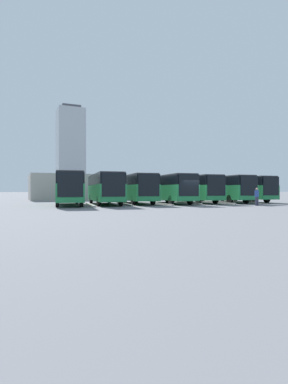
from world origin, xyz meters
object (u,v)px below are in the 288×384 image
Objects in this scene: bus_4 at (135,188)px; bus_0 at (243,188)px; bus_3 at (169,188)px; bus_2 at (194,188)px; bus_5 at (105,188)px; bus_6 at (68,188)px; pedestrian at (257,196)px; bus_1 at (223,188)px.

bus_0 is at bearing -174.77° from bus_4.
bus_4 is at bearing -9.47° from bus_3.
bus_2 is 1.00× the size of bus_5.
bus_4 is 7.64m from bus_6.
bus_4 and bus_6 have the same top height.
bus_6 is at bearing 145.35° from pedestrian.
bus_5 is (3.80, 0.80, 0.00)m from bus_4.
pedestrian is at bearing 108.88° from bus_2.
bus_3 is 1.00× the size of bus_5.
bus_1 is 19.00m from bus_6.
bus_5 is at bearing 7.97° from bus_0.
bus_1 is 1.00× the size of bus_2.
bus_3 is 11.40m from bus_6.
bus_6 is (3.80, 0.01, 0.00)m from bus_5.
bus_5 is at bearing 18.78° from bus_4.
bus_2 is at bearing 6.59° from bus_0.
bus_3 is at bearing 10.28° from bus_0.
bus_2 is (7.60, -0.05, 0.00)m from bus_0.
bus_0 and bus_6 have the same top height.
bus_2 is 8.80m from pedestrian.
bus_3 and bus_6 have the same top height.
pedestrian is (-5.61, 7.85, -0.85)m from bus_3.
bus_1 and bus_3 have the same top height.
bus_5 is 3.80m from bus_6.
bus_0 is 3.85m from bus_1.
pedestrian is (-1.81, 8.57, -0.85)m from bus_2.
bus_3 is 3.96m from bus_4.
bus_5 is (15.20, -0.28, 0.00)m from bus_1.
bus_2 is 1.00× the size of bus_3.
bus_5 is 6.30× the size of pedestrian.
bus_0 is 1.00× the size of bus_1.
bus_2 and bus_3 have the same top height.
bus_1 is 1.00× the size of bus_5.
bus_0 is 19.00m from bus_5.
bus_6 is at bearing 8.43° from bus_2.
bus_0 and bus_4 have the same top height.
bus_1 is at bearing 66.87° from pedestrian.
bus_4 is 3.88m from bus_5.
bus_2 is at bearing -171.57° from bus_6.
bus_0 is 7.60m from bus_2.
bus_4 is at bearing -161.22° from bus_5.
bus_2 and bus_4 have the same top height.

